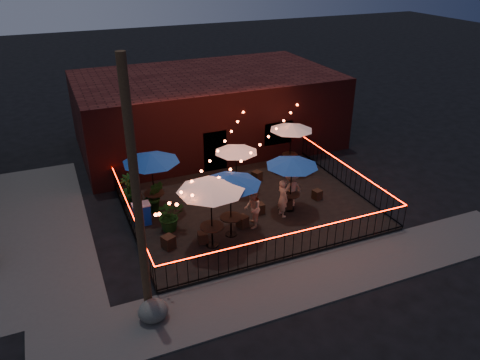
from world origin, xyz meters
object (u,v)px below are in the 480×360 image
Objects in this scene: cafe_table_3 at (236,149)px; cafe_table_1 at (151,159)px; boulder at (153,311)px; cafe_table_2 at (231,181)px; cafe_table_0 at (211,187)px; utility_pole at (137,199)px; cafe_table_4 at (292,163)px; cafe_table_5 at (291,127)px; cooler at (142,214)px.

cafe_table_1 is at bearing -174.18° from cafe_table_3.
cafe_table_2 is at bearing 40.24° from boulder.
cafe_table_3 is (1.66, 3.46, -0.36)m from cafe_table_2.
cafe_table_0 is at bearing -68.99° from cafe_table_1.
utility_pole reaches higher than cafe_table_1.
cafe_table_0 is 3.31× the size of boulder.
cafe_table_4 is 8.25m from boulder.
cafe_table_5 is at bearing 11.69° from cafe_table_1.
cafe_table_2 is (0.92, 0.40, -0.13)m from cafe_table_0.
cafe_table_0 is 7.76m from cafe_table_5.
cafe_table_1 is 7.44m from cafe_table_5.
cafe_table_0 is 3.71m from cafe_table_1.
cafe_table_0 is at bearing -50.36° from cooler.
cooler is (-2.08, 2.53, -2.01)m from cafe_table_0.
cafe_table_3 is 2.98m from cafe_table_4.
boulder is (-1.61, -6.32, -2.17)m from cafe_table_1.
cafe_table_3 is (3.91, 0.40, -0.40)m from cafe_table_1.
cafe_table_1 is 3.95m from cafe_table_3.
cafe_table_2 is 6.80m from cafe_table_5.
cafe_table_1 reaches higher than cafe_table_2.
cafe_table_0 is at bearing 44.24° from boulder.
cafe_table_5 is at bearing 42.20° from cafe_table_2.
cooler is (-4.66, -1.33, -1.52)m from cafe_table_3.
cafe_table_5 is at bearing 39.62° from utility_pole.
utility_pole is 8.00m from cafe_table_4.
cafe_table_3 reaches higher than boulder.
cafe_table_2 is at bearing -53.69° from cafe_table_1.
cafe_table_4 is at bearing -12.14° from cooler.
utility_pole is 2.90× the size of cafe_table_2.
utility_pole is at bearing -131.47° from cafe_table_3.
cafe_table_1 is at bearing 126.31° from cafe_table_2.
utility_pole reaches higher than cafe_table_3.
cooler is at bearing 144.70° from cafe_table_2.
utility_pole reaches higher than cafe_table_0.
cafe_table_3 is at bearing 56.27° from cafe_table_0.
utility_pole is 8.76× the size of boulder.
cafe_table_3 is at bearing 64.37° from cafe_table_2.
cafe_table_0 reaches higher than cafe_table_3.
cafe_table_1 reaches higher than cafe_table_3.
cafe_table_4 is (3.03, 0.81, -0.15)m from cafe_table_2.
cafe_table_0 is 3.84m from cooler.
cafe_table_5 is 12.01m from boulder.
cafe_table_1 is 1.38× the size of cafe_table_3.
cafe_table_5 is (5.96, 4.97, -0.30)m from cafe_table_0.
cafe_table_5 reaches higher than boulder.
cafe_table_2 is (3.90, 2.83, -1.50)m from utility_pole.
cafe_table_0 is 1.25× the size of cafe_table_5.
cafe_table_1 is 3.80m from cafe_table_2.
utility_pole is 3.32× the size of cafe_table_4.
cafe_table_1 reaches higher than boulder.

